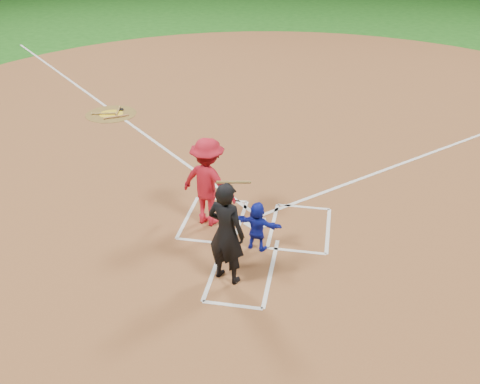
% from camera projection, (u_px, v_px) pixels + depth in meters
% --- Properties ---
extents(ground, '(120.00, 120.00, 0.00)m').
position_uv_depth(ground, '(256.00, 224.00, 11.96)').
color(ground, '#1A5916').
rests_on(ground, ground).
extents(home_plate_dirt, '(28.00, 28.00, 0.01)m').
position_uv_depth(home_plate_dirt, '(285.00, 126.00, 17.14)').
color(home_plate_dirt, brown).
rests_on(home_plate_dirt, ground).
extents(home_plate, '(0.60, 0.60, 0.02)m').
position_uv_depth(home_plate, '(256.00, 223.00, 11.95)').
color(home_plate, silver).
rests_on(home_plate, home_plate_dirt).
extents(on_deck_circle, '(1.70, 1.70, 0.01)m').
position_uv_depth(on_deck_circle, '(111.00, 114.00, 18.04)').
color(on_deck_circle, brown).
rests_on(on_deck_circle, home_plate_dirt).
extents(on_deck_logo, '(0.80, 0.80, 0.00)m').
position_uv_depth(on_deck_logo, '(111.00, 114.00, 18.04)').
color(on_deck_logo, yellow).
rests_on(on_deck_logo, on_deck_circle).
extents(on_deck_bat_a, '(0.26, 0.83, 0.06)m').
position_uv_depth(on_deck_bat_a, '(118.00, 111.00, 18.22)').
color(on_deck_bat_a, '#A4793C').
rests_on(on_deck_bat_a, on_deck_circle).
extents(on_deck_bat_b, '(0.83, 0.25, 0.06)m').
position_uv_depth(on_deck_bat_b, '(104.00, 114.00, 17.97)').
color(on_deck_bat_b, olive).
rests_on(on_deck_bat_b, on_deck_circle).
extents(on_deck_bat_c, '(0.74, 0.52, 0.06)m').
position_uv_depth(on_deck_bat_c, '(116.00, 117.00, 17.72)').
color(on_deck_bat_c, '#9F693A').
rests_on(on_deck_bat_c, on_deck_circle).
extents(bat_weight_donut, '(0.19, 0.19, 0.05)m').
position_uv_depth(bat_weight_donut, '(121.00, 109.00, 18.34)').
color(bat_weight_donut, black).
rests_on(bat_weight_donut, on_deck_circle).
extents(catcher, '(1.04, 0.53, 1.07)m').
position_uv_depth(catcher, '(257.00, 226.00, 10.85)').
color(catcher, '#1522AF').
rests_on(catcher, home_plate_dirt).
extents(umpire, '(0.87, 0.73, 2.05)m').
position_uv_depth(umpire, '(226.00, 233.00, 9.74)').
color(umpire, black).
rests_on(umpire, home_plate_dirt).
extents(chalk_markings, '(28.35, 17.32, 0.01)m').
position_uv_depth(chalk_markings, '(282.00, 134.00, 16.52)').
color(chalk_markings, white).
rests_on(chalk_markings, home_plate_dirt).
extents(batter_at_plate, '(1.68, 1.13, 2.01)m').
position_uv_depth(batter_at_plate, '(208.00, 182.00, 11.53)').
color(batter_at_plate, red).
rests_on(batter_at_plate, home_plate_dirt).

